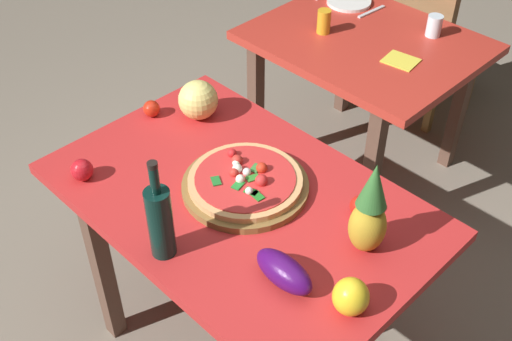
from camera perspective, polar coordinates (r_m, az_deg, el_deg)
name	(u,v)px	position (r m, az deg, el deg)	size (l,w,h in m)	color
ground_plane	(243,329)	(2.64, -1.17, -14.09)	(10.00, 10.00, 0.00)	gray
display_table	(240,216)	(2.14, -1.41, -4.10)	(1.27, 0.82, 0.74)	brown
background_table	(364,59)	(3.03, 9.65, 9.88)	(0.99, 0.81, 0.74)	brown
dining_chair	(429,38)	(3.59, 15.27, 11.46)	(0.44, 0.44, 0.85)	brown
pizza_board	(245,186)	(2.10, -0.97, -1.41)	(0.42, 0.42, 0.03)	brown
pizza	(245,179)	(2.08, -0.97, -0.81)	(0.38, 0.38, 0.06)	tan
wine_bottle	(160,221)	(1.84, -8.62, -4.47)	(0.08, 0.08, 0.35)	black
pineapple_left	(370,213)	(1.85, 10.18, -3.76)	(0.11, 0.11, 0.32)	gold
melon	(198,100)	(2.39, -5.23, 6.34)	(0.15, 0.15, 0.15)	#E6D674
bell_pepper	(351,297)	(1.76, 8.52, -11.16)	(0.10, 0.10, 0.11)	yellow
eggplant	(284,271)	(1.80, 2.53, -9.06)	(0.20, 0.09, 0.09)	#3F0C58
tomato_at_corner	(361,206)	(2.02, 9.40, -3.17)	(0.07, 0.07, 0.07)	red
tomato_beside_pepper	(151,109)	(2.44, -9.39, 5.51)	(0.06, 0.06, 0.06)	red
tomato_by_bottle	(82,170)	(2.20, -15.39, 0.06)	(0.08, 0.08, 0.08)	red
drinking_glass_juice	(324,21)	(2.98, 6.12, 13.19)	(0.06, 0.06, 0.11)	gold
drinking_glass_water	(434,26)	(3.05, 15.74, 12.42)	(0.07, 0.07, 0.10)	silver
dinner_plate	(349,2)	(3.28, 8.36, 14.80)	(0.22, 0.22, 0.02)	white
knife_utensil	(371,12)	(3.21, 10.35, 13.88)	(0.02, 0.18, 0.01)	silver
napkin_folded	(401,61)	(2.83, 12.90, 9.61)	(0.14, 0.12, 0.01)	yellow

